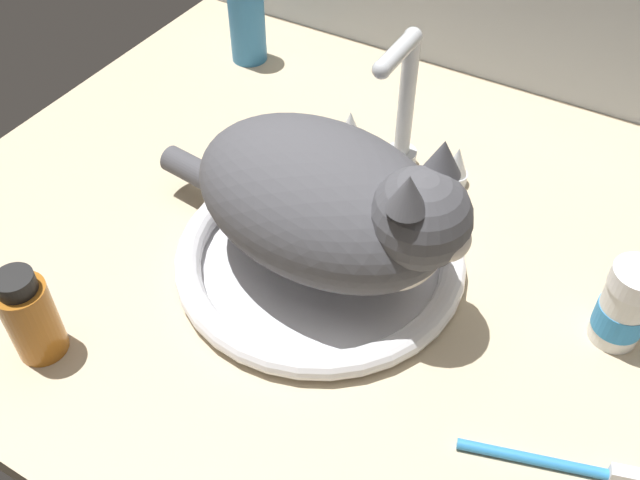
{
  "coord_description": "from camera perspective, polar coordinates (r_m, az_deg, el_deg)",
  "views": [
    {
      "loc": [
        23.08,
        -51.97,
        62.09
      ],
      "look_at": [
        -4.29,
        -5.06,
        7.0
      ],
      "focal_mm": 40.2,
      "sensor_mm": 36.0,
      "label": 1
    }
  ],
  "objects": [
    {
      "name": "pill_bottle",
      "position": [
        0.76,
        23.07,
        -4.95
      ],
      "size": [
        5.16,
        5.16,
        9.78
      ],
      "color": "white",
      "rests_on": "countertop"
    },
    {
      "name": "cat",
      "position": [
        0.72,
        1.13,
        2.91
      ],
      "size": [
        39.34,
        22.07,
        17.9
      ],
      "color": "#4C4C51",
      "rests_on": "sink_basin"
    },
    {
      "name": "faucet",
      "position": [
        0.89,
        6.56,
        9.55
      ],
      "size": [
        18.1,
        10.8,
        19.34
      ],
      "color": "silver",
      "rests_on": "countertop"
    },
    {
      "name": "soap_pump_bottle",
      "position": [
        1.12,
        -5.83,
        16.94
      ],
      "size": [
        5.37,
        5.37,
        16.5
      ],
      "color": "teal",
      "rests_on": "countertop"
    },
    {
      "name": "amber_bottle",
      "position": [
        0.75,
        -22.06,
        -5.65
      ],
      "size": [
        4.96,
        4.96,
        10.7
      ],
      "color": "#B2661E",
      "rests_on": "countertop"
    },
    {
      "name": "countertop",
      "position": [
        0.83,
        4.32,
        -1.58
      ],
      "size": [
        106.46,
        79.75,
        3.0
      ],
      "primitive_type": "cube",
      "color": "#CCB793",
      "rests_on": "ground"
    },
    {
      "name": "toothbrush",
      "position": [
        0.69,
        17.97,
        -16.48
      ],
      "size": [
        15.3,
        5.64,
        1.7
      ],
      "color": "#338CD1",
      "rests_on": "countertop"
    },
    {
      "name": "sink_basin",
      "position": [
        0.79,
        -0.0,
        -1.37
      ],
      "size": [
        32.11,
        32.11,
        2.91
      ],
      "color": "white",
      "rests_on": "countertop"
    }
  ]
}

